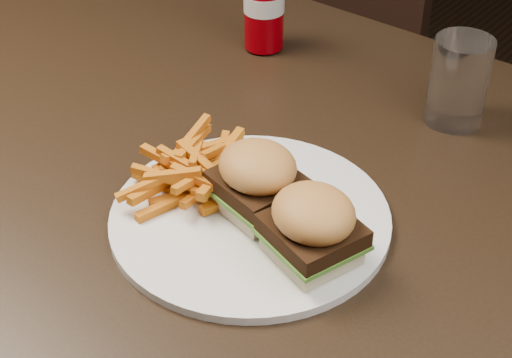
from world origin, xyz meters
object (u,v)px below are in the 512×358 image
Objects in this scene: tumbler at (459,82)px; chair_far at (362,86)px; plate at (250,217)px; dining_table at (236,159)px; ketchup_bottle at (264,10)px.

chair_far is at bearing 130.46° from tumbler.
tumbler is at bearing 76.69° from plate.
chair_far is 1.48× the size of plate.
tumbler is at bearing 128.07° from chair_far.
dining_table is 0.29m from tumbler.
plate reaches higher than chair_far.
dining_table is 2.72× the size of chair_far.
dining_table reaches higher than chair_far.
dining_table is 0.27m from ketchup_bottle.
plate reaches higher than dining_table.
dining_table is 10.54× the size of ketchup_bottle.
plate is at bearing -53.87° from ketchup_bottle.
chair_far is 0.62m from ketchup_bottle.
ketchup_bottle is (0.10, -0.48, 0.38)m from chair_far.
ketchup_bottle reaches higher than tumbler.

